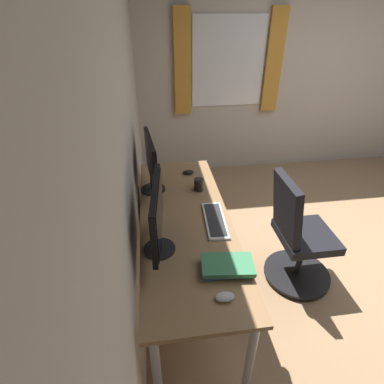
{
  "coord_description": "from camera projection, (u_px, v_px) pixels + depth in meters",
  "views": [
    {
      "loc": [
        -1.76,
        2.07,
        2.05
      ],
      "look_at": [
        -0.02,
        1.83,
        0.95
      ],
      "focal_mm": 28.31,
      "sensor_mm": 36.0,
      "label": 1
    }
  ],
  "objects": [
    {
      "name": "wall_back",
      "position": [
        120.0,
        147.0,
        1.85
      ],
      "size": [
        4.81,
        0.1,
        2.6
      ],
      "primitive_type": "cube",
      "color": "beige",
      "rests_on": "ground"
    },
    {
      "name": "wall_right",
      "position": [
        308.0,
        71.0,
        3.92
      ],
      "size": [
        0.1,
        5.03,
        2.6
      ],
      "primitive_type": "cube",
      "color": "beige",
      "rests_on": "ground"
    },
    {
      "name": "window_panel",
      "position": [
        228.0,
        63.0,
        3.67
      ],
      "size": [
        0.02,
        0.89,
        1.03
      ],
      "primitive_type": "cube",
      "color": "white"
    },
    {
      "name": "curtain_near",
      "position": [
        274.0,
        62.0,
        3.71
      ],
      "size": [
        0.05,
        0.2,
        1.19
      ],
      "primitive_type": "cube",
      "color": "gold"
    },
    {
      "name": "curtain_far",
      "position": [
        183.0,
        64.0,
        3.58
      ],
      "size": [
        0.05,
        0.2,
        1.19
      ],
      "primitive_type": "cube",
      "color": "gold"
    },
    {
      "name": "desk",
      "position": [
        185.0,
        227.0,
        2.22
      ],
      "size": [
        1.82,
        0.64,
        0.73
      ],
      "color": "#936D47",
      "rests_on": "ground"
    },
    {
      "name": "drawer_pedestal",
      "position": [
        178.0,
        228.0,
        2.69
      ],
      "size": [
        0.4,
        0.51,
        0.69
      ],
      "color": "#936D47",
      "rests_on": "ground"
    },
    {
      "name": "monitor_primary",
      "position": [
        157.0,
        215.0,
        1.76
      ],
      "size": [
        0.56,
        0.2,
        0.46
      ],
      "color": "black",
      "rests_on": "desk"
    },
    {
      "name": "monitor_secondary",
      "position": [
        151.0,
        161.0,
        2.37
      ],
      "size": [
        0.51,
        0.2,
        0.46
      ],
      "color": "black",
      "rests_on": "desk"
    },
    {
      "name": "keyboard_main",
      "position": [
        215.0,
        220.0,
        2.14
      ],
      "size": [
        0.43,
        0.16,
        0.02
      ],
      "color": "silver",
      "rests_on": "desk"
    },
    {
      "name": "mouse_main",
      "position": [
        188.0,
        172.0,
        2.74
      ],
      "size": [
        0.06,
        0.1,
        0.03
      ],
      "primitive_type": "ellipsoid",
      "color": "black",
      "rests_on": "desk"
    },
    {
      "name": "mouse_spare",
      "position": [
        225.0,
        297.0,
        1.58
      ],
      "size": [
        0.06,
        0.1,
        0.03
      ],
      "primitive_type": "ellipsoid",
      "color": "silver",
      "rests_on": "desk"
    },
    {
      "name": "book_stack_near",
      "position": [
        228.0,
        266.0,
        1.74
      ],
      "size": [
        0.21,
        0.32,
        0.06
      ],
      "color": "#38669E",
      "rests_on": "desk"
    },
    {
      "name": "coffee_mug",
      "position": [
        199.0,
        184.0,
        2.48
      ],
      "size": [
        0.12,
        0.08,
        0.1
      ],
      "color": "black",
      "rests_on": "desk"
    },
    {
      "name": "office_chair",
      "position": [
        297.0,
        237.0,
        2.42
      ],
      "size": [
        0.56,
        0.56,
        0.97
      ],
      "color": "black",
      "rests_on": "ground"
    }
  ]
}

